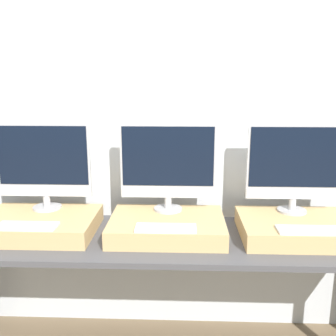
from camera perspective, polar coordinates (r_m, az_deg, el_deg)
wall_back at (r=2.28m, az=0.22°, el=5.94°), size 8.00×0.04×2.60m
workbench at (r=2.08m, az=-0.17°, el=-12.12°), size 2.44×0.63×0.77m
wooden_riser_left at (r=2.20m, az=-18.99°, el=-8.12°), size 0.62×0.45×0.10m
monitor_left at (r=2.23m, az=-18.41°, el=0.67°), size 0.53×0.16×0.49m
keyboard_left at (r=2.04m, az=-20.69°, el=-8.24°), size 0.30×0.11×0.01m
wooden_riser_center at (r=2.06m, az=-0.14°, el=-8.86°), size 0.62×0.45×0.10m
monitor_center at (r=2.09m, az=-0.00°, el=0.55°), size 0.53×0.16×0.49m
keyboard_center at (r=1.89m, az=-0.34°, el=-9.10°), size 0.30×0.11×0.01m
wooden_riser_right at (r=2.15m, az=19.19°, el=-8.64°), size 0.62×0.45×0.10m
monitor_right at (r=2.18m, az=18.84°, el=0.36°), size 0.53×0.16×0.49m
keyboard_right at (r=1.99m, az=20.63°, el=-8.82°), size 0.30×0.11×0.01m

